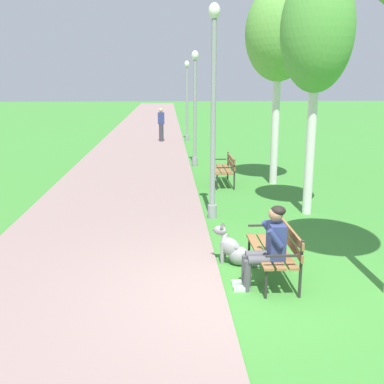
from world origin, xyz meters
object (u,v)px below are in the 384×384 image
lamp_post_far (187,100)px  birch_tree_second (317,32)px  park_bench_near (277,246)px  lamp_post_near (213,112)px  birch_tree_third (279,35)px  pedestrian_distant (161,125)px  person_seated_on_near_bench (268,244)px  lamp_post_mid (195,108)px  dog_grey (233,249)px  park_bench_mid (225,167)px

lamp_post_far → birch_tree_second: birch_tree_second is taller
park_bench_near → lamp_post_near: (-0.68, 3.24, 1.81)m
birch_tree_third → pedestrian_distant: size_ratio=3.35×
person_seated_on_near_bench → lamp_post_far: 16.93m
person_seated_on_near_bench → lamp_post_mid: (-0.48, 9.95, 1.36)m
lamp_post_near → birch_tree_third: size_ratio=0.81×
person_seated_on_near_bench → lamp_post_near: size_ratio=0.28×
park_bench_near → birch_tree_third: bearing=77.7°
lamp_post_near → lamp_post_mid: 6.38m
birch_tree_second → pedestrian_distant: bearing=105.3°
park_bench_near → lamp_post_mid: bearing=94.1°
birch_tree_second → birch_tree_third: (-0.07, 3.17, 0.23)m
person_seated_on_near_bench → dog_grey: 1.08m
lamp_post_mid → person_seated_on_near_bench: bearing=-87.2°
dog_grey → lamp_post_far: 16.04m
person_seated_on_near_bench → birch_tree_second: 5.32m
lamp_post_near → pedestrian_distant: (-1.27, 12.94, -1.48)m
park_bench_mid → lamp_post_near: lamp_post_near is taller
person_seated_on_near_bench → birch_tree_second: size_ratio=0.24×
lamp_post_far → lamp_post_mid: bearing=-90.1°
birch_tree_second → person_seated_on_near_bench: bearing=-114.3°
park_bench_mid → pedestrian_distant: pedestrian_distant is taller
lamp_post_mid → pedestrian_distant: size_ratio=2.39×
lamp_post_mid → birch_tree_second: birch_tree_second is taller
lamp_post_far → pedestrian_distant: (-1.27, -0.35, -1.16)m
pedestrian_distant → dog_grey: bearing=-85.0°
lamp_post_near → birch_tree_second: bearing=6.3°
birch_tree_third → lamp_post_far: bearing=102.1°
park_bench_near → lamp_post_far: lamp_post_far is taller
park_bench_near → lamp_post_mid: size_ratio=0.38×
lamp_post_far → birch_tree_third: bearing=-77.9°
dog_grey → lamp_post_far: bearing=90.3°
park_bench_mid → lamp_post_near: 3.88m
park_bench_near → pedestrian_distant: 16.30m
lamp_post_mid → lamp_post_near: bearing=-89.9°
park_bench_near → park_bench_mid: (0.01, 6.60, 0.00)m
lamp_post_far → pedestrian_distant: lamp_post_far is taller
park_bench_near → person_seated_on_near_bench: (-0.21, -0.34, 0.17)m
lamp_post_near → lamp_post_mid: lamp_post_near is taller
park_bench_mid → dog_grey: 6.06m
dog_grey → birch_tree_third: birch_tree_third is taller
person_seated_on_near_bench → park_bench_mid: bearing=88.2°
dog_grey → birch_tree_third: size_ratio=0.14×
lamp_post_far → birch_tree_third: size_ratio=0.70×
person_seated_on_near_bench → dog_grey: person_seated_on_near_bench is taller
person_seated_on_near_bench → lamp_post_near: 3.97m
dog_grey → lamp_post_far: lamp_post_far is taller
birch_tree_third → pedestrian_distant: birch_tree_third is taller
lamp_post_near → lamp_post_far: bearing=90.0°
person_seated_on_near_bench → lamp_post_mid: lamp_post_mid is taller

